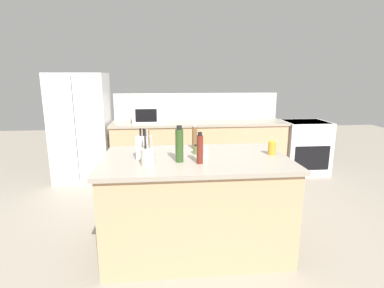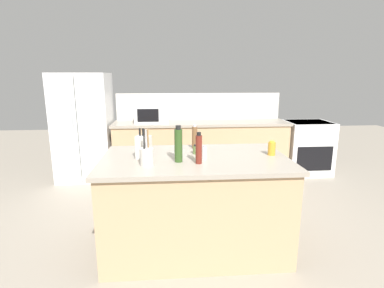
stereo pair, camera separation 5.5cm
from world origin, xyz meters
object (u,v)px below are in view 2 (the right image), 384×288
at_px(microwave, 152,114).
at_px(olive_oil_bottle, 178,145).
at_px(refrigerator, 84,127).
at_px(knife_block, 144,147).
at_px(range_oven, 307,147).
at_px(vinegar_bottle, 199,149).
at_px(salt_shaker, 204,153).
at_px(utensil_crock, 147,156).
at_px(honey_jar, 272,148).
at_px(spice_jar_oregano, 196,150).
at_px(pepper_grinder, 195,137).

bearing_deg(microwave, olive_oil_bottle, -81.31).
xyz_separation_m(refrigerator, knife_block, (1.15, -2.26, 0.18)).
xyz_separation_m(microwave, knife_block, (0.04, -2.21, -0.03)).
xyz_separation_m(range_oven, vinegar_bottle, (-2.16, -2.40, 0.61)).
bearing_deg(refrigerator, salt_shaker, -53.22).
bearing_deg(vinegar_bottle, utensil_crock, -178.32).
bearing_deg(honey_jar, refrigerator, 137.10).
bearing_deg(salt_shaker, utensil_crock, -162.61).
relative_size(utensil_crock, vinegar_bottle, 1.13).
bearing_deg(microwave, range_oven, -0.00).
relative_size(range_oven, spice_jar_oregano, 9.63).
bearing_deg(microwave, pepper_grinder, -73.39).
xyz_separation_m(microwave, salt_shaker, (0.60, -2.25, -0.09)).
height_order(honey_jar, salt_shaker, honey_jar).
bearing_deg(honey_jar, pepper_grinder, 155.10).
bearing_deg(pepper_grinder, refrigerator, 131.43).
relative_size(microwave, knife_block, 1.87).
distance_m(microwave, honey_jar, 2.52).
relative_size(refrigerator, pepper_grinder, 6.67).
distance_m(refrigerator, knife_block, 2.54).
bearing_deg(microwave, salt_shaker, -75.00).
distance_m(range_oven, honey_jar, 2.65).
xyz_separation_m(knife_block, spice_jar_oregano, (0.50, 0.14, -0.07)).
distance_m(microwave, salt_shaker, 2.33).
height_order(knife_block, utensil_crock, utensil_crock).
xyz_separation_m(honey_jar, pepper_grinder, (-0.73, 0.34, 0.06)).
xyz_separation_m(refrigerator, utensil_crock, (1.19, -2.47, 0.15)).
height_order(microwave, knife_block, same).
bearing_deg(utensil_crock, range_oven, 42.65).
xyz_separation_m(knife_block, olive_oil_bottle, (0.32, -0.13, 0.04)).
relative_size(olive_oil_bottle, pepper_grinder, 1.28).
bearing_deg(microwave, refrigerator, 177.37).
height_order(microwave, utensil_crock, utensil_crock).
distance_m(knife_block, olive_oil_bottle, 0.35).
bearing_deg(knife_block, refrigerator, 136.64).
height_order(microwave, spice_jar_oregano, microwave).
distance_m(range_oven, spice_jar_oregano, 3.04).
bearing_deg(honey_jar, utensil_crock, -168.65).
distance_m(microwave, pepper_grinder, 1.91).
xyz_separation_m(knife_block, vinegar_bottle, (0.50, -0.19, 0.02)).
xyz_separation_m(olive_oil_bottle, vinegar_bottle, (0.18, -0.07, -0.02)).
bearing_deg(salt_shaker, pepper_grinder, 97.65).
bearing_deg(pepper_grinder, olive_oil_bottle, -110.86).
xyz_separation_m(knife_block, honey_jar, (1.24, 0.03, -0.05)).
bearing_deg(salt_shaker, vinegar_bottle, -114.42).
relative_size(salt_shaker, spice_jar_oregano, 1.28).
height_order(microwave, salt_shaker, microwave).
bearing_deg(range_oven, vinegar_bottle, -132.02).
height_order(utensil_crock, honey_jar, utensil_crock).
bearing_deg(refrigerator, knife_block, -62.97).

